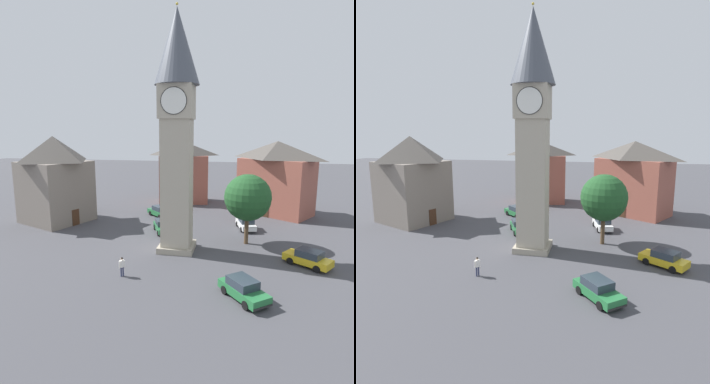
% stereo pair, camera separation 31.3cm
% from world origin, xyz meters
% --- Properties ---
extents(ground_plane, '(200.00, 200.00, 0.00)m').
position_xyz_m(ground_plane, '(0.00, 0.00, 0.00)').
color(ground_plane, '#424247').
extents(clock_tower, '(4.31, 4.31, 23.46)m').
position_xyz_m(clock_tower, '(0.00, 0.00, 13.76)').
color(clock_tower, gray).
rests_on(clock_tower, ground).
extents(car_blue_kerb, '(4.15, 4.06, 1.53)m').
position_xyz_m(car_blue_kerb, '(-4.98, 12.49, 0.76)').
color(car_blue_kerb, '#236B38').
rests_on(car_blue_kerb, ground).
extents(car_silver_kerb, '(2.58, 4.40, 1.53)m').
position_xyz_m(car_silver_kerb, '(7.08, 8.59, 0.76)').
color(car_silver_kerb, white).
rests_on(car_silver_kerb, ground).
extents(car_red_corner, '(3.25, 4.46, 1.53)m').
position_xyz_m(car_red_corner, '(-2.79, 5.40, 0.76)').
color(car_red_corner, '#236B38').
rests_on(car_red_corner, ground).
extents(car_white_side, '(3.89, 4.28, 1.53)m').
position_xyz_m(car_white_side, '(6.65, -8.89, 0.76)').
color(car_white_side, '#236B38').
rests_on(car_white_side, ground).
extents(car_black_far, '(4.32, 3.80, 1.53)m').
position_xyz_m(car_black_far, '(12.42, -1.82, 0.76)').
color(car_black_far, gold).
rests_on(car_black_far, ground).
extents(pedestrian, '(0.42, 0.42, 1.69)m').
position_xyz_m(pedestrian, '(-3.32, -7.06, 1.01)').
color(pedestrian, '#2D3351').
rests_on(pedestrian, ground).
extents(tree, '(4.99, 4.99, 7.61)m').
position_xyz_m(tree, '(7.02, 3.19, 5.10)').
color(tree, brown).
rests_on(tree, ground).
extents(building_shop_left, '(9.15, 6.46, 10.34)m').
position_xyz_m(building_shop_left, '(-3.31, 23.03, 5.26)').
color(building_shop_left, '#995142').
rests_on(building_shop_left, ground).
extents(building_terrace_right, '(11.95, 10.65, 10.67)m').
position_xyz_m(building_terrace_right, '(11.35, 17.43, 5.43)').
color(building_terrace_right, '#995142').
rests_on(building_terrace_right, ground).
extents(building_corner_back, '(10.27, 10.16, 11.43)m').
position_xyz_m(building_corner_back, '(-18.09, 7.57, 5.83)').
color(building_corner_back, slate).
rests_on(building_corner_back, ground).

